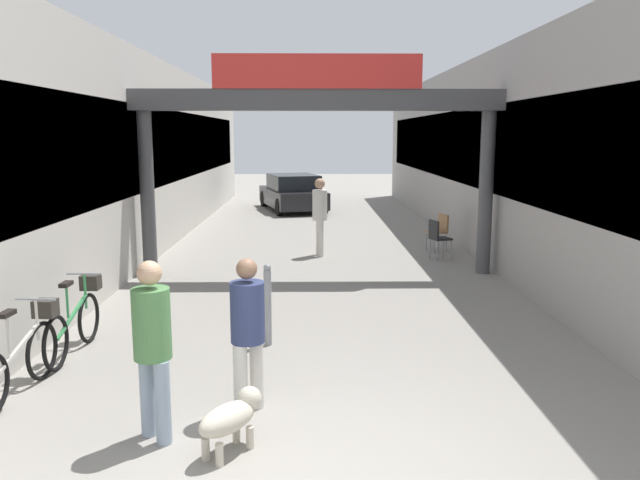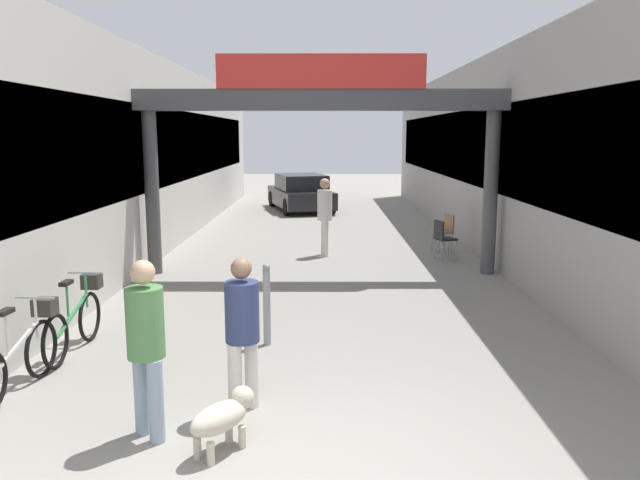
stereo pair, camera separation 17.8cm
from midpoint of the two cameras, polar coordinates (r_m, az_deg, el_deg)
storefront_left at (r=16.31m, az=-17.87°, el=7.35°), size 3.00×26.00×4.49m
storefront_right at (r=16.34m, az=18.79°, el=7.30°), size 3.00×26.00×4.49m
arcade_sign_gateway at (r=12.27m, az=0.52°, el=10.91°), size 7.40×0.47×4.26m
pedestrian_with_dog at (r=5.86m, az=-14.80°, el=-8.67°), size 0.48×0.48×1.67m
pedestrian_companion at (r=6.26m, az=-6.30°, el=-7.79°), size 0.48×0.48×1.58m
pedestrian_carrying_crate at (r=14.26m, az=0.79°, el=2.62°), size 0.38×0.39×1.78m
dog_on_leash at (r=5.73m, az=-7.85°, el=-15.63°), size 0.62×0.71×0.52m
bicycle_silver_nearest at (r=7.54m, az=-25.03°, el=-9.29°), size 0.46×1.69×0.98m
bicycle_green_second at (r=8.62m, az=-20.80°, el=-6.68°), size 0.46×1.69×0.98m
bollard_post_metal at (r=8.28m, az=-4.27°, el=-5.85°), size 0.10×0.10×1.10m
cafe_chair_black_nearer at (r=14.11m, az=11.51°, el=0.35°), size 0.51×0.51×0.89m
cafe_chair_wood_farther at (r=15.12m, az=11.71°, el=0.96°), size 0.51×0.51×0.89m
parked_car_black at (r=23.05m, az=-1.56°, el=4.33°), size 2.71×4.31×1.33m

